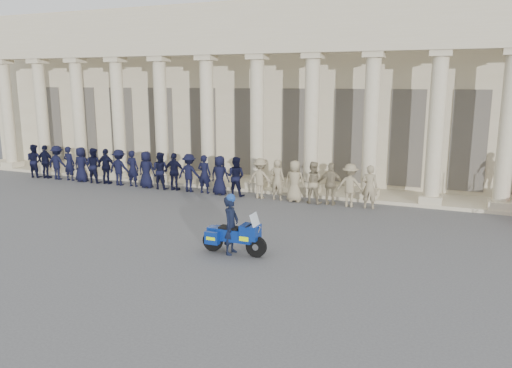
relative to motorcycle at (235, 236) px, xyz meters
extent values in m
plane|color=#4E4E51|center=(-1.43, 0.47, -0.57)|extent=(90.00, 90.00, 0.00)
cube|color=#C4B593|center=(-1.43, 15.47, 3.93)|extent=(40.00, 10.00, 9.00)
cube|color=#C4B593|center=(-1.43, 9.27, -0.50)|extent=(40.00, 2.60, 0.15)
cube|color=#C4B593|center=(-1.43, 8.47, 6.22)|extent=(35.80, 1.00, 1.00)
cube|color=#C4B593|center=(-1.43, 8.47, 7.32)|extent=(35.80, 1.00, 1.20)
cube|color=#C4B593|center=(-18.33, 8.47, -0.27)|extent=(0.90, 0.90, 0.30)
cylinder|color=#C4B593|center=(-18.33, 8.47, 2.68)|extent=(0.64, 0.64, 5.60)
cube|color=#C4B593|center=(-18.33, 8.47, 5.60)|extent=(0.85, 0.85, 0.24)
cube|color=#C4B593|center=(-15.73, 8.47, -0.27)|extent=(0.90, 0.90, 0.30)
cylinder|color=#C4B593|center=(-15.73, 8.47, 2.68)|extent=(0.64, 0.64, 5.60)
cube|color=#C4B593|center=(-15.73, 8.47, 5.60)|extent=(0.85, 0.85, 0.24)
cube|color=#C4B593|center=(-13.13, 8.47, -0.27)|extent=(0.90, 0.90, 0.30)
cylinder|color=#C4B593|center=(-13.13, 8.47, 2.68)|extent=(0.64, 0.64, 5.60)
cube|color=#C4B593|center=(-13.13, 8.47, 5.60)|extent=(0.85, 0.85, 0.24)
cube|color=#C4B593|center=(-10.53, 8.47, -0.27)|extent=(0.90, 0.90, 0.30)
cylinder|color=#C4B593|center=(-10.53, 8.47, 2.68)|extent=(0.64, 0.64, 5.60)
cube|color=#C4B593|center=(-10.53, 8.47, 5.60)|extent=(0.85, 0.85, 0.24)
cube|color=#C4B593|center=(-7.93, 8.47, -0.27)|extent=(0.90, 0.90, 0.30)
cylinder|color=#C4B593|center=(-7.93, 8.47, 2.68)|extent=(0.64, 0.64, 5.60)
cube|color=#C4B593|center=(-7.93, 8.47, 5.60)|extent=(0.85, 0.85, 0.24)
cube|color=#C4B593|center=(-5.33, 8.47, -0.27)|extent=(0.90, 0.90, 0.30)
cylinder|color=#C4B593|center=(-5.33, 8.47, 2.68)|extent=(0.64, 0.64, 5.60)
cube|color=#C4B593|center=(-5.33, 8.47, 5.60)|extent=(0.85, 0.85, 0.24)
cube|color=#C4B593|center=(-2.73, 8.47, -0.27)|extent=(0.90, 0.90, 0.30)
cylinder|color=#C4B593|center=(-2.73, 8.47, 2.68)|extent=(0.64, 0.64, 5.60)
cube|color=#C4B593|center=(-2.73, 8.47, 5.60)|extent=(0.85, 0.85, 0.24)
cube|color=#C4B593|center=(-0.13, 8.47, -0.27)|extent=(0.90, 0.90, 0.30)
cylinder|color=#C4B593|center=(-0.13, 8.47, 2.68)|extent=(0.64, 0.64, 5.60)
cube|color=#C4B593|center=(-0.13, 8.47, 5.60)|extent=(0.85, 0.85, 0.24)
cube|color=#C4B593|center=(2.47, 8.47, -0.27)|extent=(0.90, 0.90, 0.30)
cylinder|color=#C4B593|center=(2.47, 8.47, 2.68)|extent=(0.64, 0.64, 5.60)
cube|color=#C4B593|center=(2.47, 8.47, 5.60)|extent=(0.85, 0.85, 0.24)
cube|color=#C4B593|center=(5.07, 8.47, -0.27)|extent=(0.90, 0.90, 0.30)
cylinder|color=#C4B593|center=(5.07, 8.47, 2.68)|extent=(0.64, 0.64, 5.60)
cube|color=#C4B593|center=(5.07, 8.47, 5.60)|extent=(0.85, 0.85, 0.24)
cube|color=#C4B593|center=(7.67, 8.47, -0.27)|extent=(0.90, 0.90, 0.30)
cylinder|color=#C4B593|center=(7.67, 8.47, 2.68)|extent=(0.64, 0.64, 5.60)
cube|color=black|center=(-17.03, 10.49, 1.98)|extent=(1.30, 0.12, 4.20)
cube|color=black|center=(-14.43, 10.49, 1.98)|extent=(1.30, 0.12, 4.20)
cube|color=black|center=(-11.83, 10.49, 1.98)|extent=(1.30, 0.12, 4.20)
cube|color=black|center=(-9.23, 10.49, 1.98)|extent=(1.30, 0.12, 4.20)
cube|color=black|center=(-6.63, 10.49, 1.98)|extent=(1.30, 0.12, 4.20)
cube|color=black|center=(-4.03, 10.49, 1.98)|extent=(1.30, 0.12, 4.20)
cube|color=black|center=(-1.43, 10.49, 1.98)|extent=(1.30, 0.12, 4.20)
cube|color=black|center=(1.17, 10.49, 1.98)|extent=(1.30, 0.12, 4.20)
cube|color=black|center=(3.77, 10.49, 1.98)|extent=(1.30, 0.12, 4.20)
cube|color=black|center=(6.37, 10.49, 1.98)|extent=(1.30, 0.12, 4.20)
imported|color=black|center=(-15.12, 7.07, 0.32)|extent=(0.87, 0.68, 1.79)
imported|color=black|center=(-14.33, 7.07, 0.32)|extent=(1.05, 0.44, 1.79)
imported|color=black|center=(-13.53, 7.07, 0.32)|extent=(1.16, 0.67, 1.79)
imported|color=black|center=(-12.74, 7.07, 0.32)|extent=(0.65, 0.43, 1.79)
imported|color=black|center=(-11.94, 7.07, 0.32)|extent=(0.88, 0.57, 1.79)
imported|color=black|center=(-11.15, 7.07, 0.32)|extent=(0.87, 0.68, 1.79)
imported|color=black|center=(-10.36, 7.07, 0.32)|extent=(1.05, 0.44, 1.79)
imported|color=black|center=(-9.56, 7.07, 0.32)|extent=(1.16, 0.67, 1.79)
imported|color=black|center=(-8.77, 7.07, 0.32)|extent=(0.65, 0.43, 1.79)
imported|color=black|center=(-7.97, 7.07, 0.32)|extent=(0.88, 0.57, 1.79)
imported|color=black|center=(-7.18, 7.07, 0.32)|extent=(0.87, 0.68, 1.79)
imported|color=black|center=(-6.38, 7.07, 0.32)|extent=(1.05, 0.44, 1.79)
imported|color=black|center=(-5.59, 7.07, 0.32)|extent=(1.16, 0.67, 1.79)
imported|color=black|center=(-4.79, 7.07, 0.32)|extent=(0.65, 0.43, 1.79)
imported|color=black|center=(-4.00, 7.07, 0.32)|extent=(0.88, 0.57, 1.79)
imported|color=black|center=(-3.20, 7.07, 0.32)|extent=(0.87, 0.68, 1.79)
imported|color=gray|center=(-2.01, 7.07, 0.32)|extent=(1.16, 0.67, 1.79)
imported|color=gray|center=(-1.21, 7.07, 0.32)|extent=(0.65, 0.43, 1.79)
imported|color=gray|center=(-0.42, 7.07, 0.32)|extent=(0.88, 0.57, 1.79)
imported|color=gray|center=(0.37, 7.07, 0.32)|extent=(0.87, 0.68, 1.79)
imported|color=gray|center=(1.17, 7.07, 0.32)|extent=(1.05, 0.44, 1.79)
imported|color=gray|center=(1.96, 7.07, 0.32)|extent=(1.16, 0.67, 1.79)
imported|color=gray|center=(2.76, 7.07, 0.32)|extent=(0.65, 0.43, 1.79)
cylinder|color=black|center=(0.70, 0.00, -0.26)|extent=(0.63, 0.14, 0.63)
cylinder|color=black|center=(-0.74, 0.00, -0.26)|extent=(0.63, 0.14, 0.63)
cube|color=navy|center=(0.03, 0.00, 0.02)|extent=(1.10, 0.40, 0.36)
cube|color=navy|center=(0.51, 0.00, 0.17)|extent=(0.53, 0.50, 0.43)
cube|color=silver|center=(0.51, 0.00, -0.05)|extent=(0.21, 0.29, 0.11)
cube|color=#B2BFCC|center=(0.67, 0.00, 0.50)|extent=(0.20, 0.44, 0.51)
cube|color=black|center=(-0.16, 0.00, 0.21)|extent=(0.62, 0.33, 0.10)
cube|color=navy|center=(-0.69, 0.00, 0.10)|extent=(0.34, 0.33, 0.21)
cube|color=navy|center=(-0.59, -0.31, -0.05)|extent=(0.43, 0.21, 0.38)
cube|color=#CCFF0D|center=(-0.59, -0.31, -0.05)|extent=(0.29, 0.23, 0.10)
cube|color=navy|center=(-0.59, 0.31, -0.05)|extent=(0.43, 0.21, 0.38)
cube|color=#CCFF0D|center=(-0.59, 0.31, -0.05)|extent=(0.29, 0.23, 0.10)
cylinder|color=silver|center=(-0.45, 0.23, -0.29)|extent=(0.57, 0.10, 0.10)
cylinder|color=black|center=(0.51, 0.00, 0.40)|extent=(0.04, 0.67, 0.03)
imported|color=black|center=(-0.11, 0.00, 0.30)|extent=(0.42, 0.64, 1.76)
sphere|color=navy|center=(-0.11, 0.00, 1.13)|extent=(0.28, 0.28, 0.28)
camera|label=1|loc=(6.01, -12.94, 4.50)|focal=35.00mm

